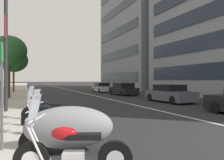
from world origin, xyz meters
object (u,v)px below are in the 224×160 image
Objects in this scene: motorcycle_second_in_row at (58,125)px; street_tree_far_plaza at (14,60)px; parking_sign_by_curb at (2,85)px; motorcycle_under_tarp at (48,112)px; street_lamp_with_banners at (13,9)px; motorcycle_mid_row at (68,128)px; car_lead_in_lane at (170,94)px; motorcycle_nearest_camera at (71,152)px; motorcycle_far_end_row at (50,119)px; street_tree_mid_sidewalk at (9,51)px; car_following_behind at (123,89)px; pedestrian_on_plaza at (0,89)px; car_mid_block_traffic at (102,88)px.

street_tree_far_plaza is (25.46, 2.33, 3.85)m from motorcycle_second_in_row.
motorcycle_under_tarp is at bearing -19.33° from parking_sign_by_curb.
motorcycle_under_tarp is at bearing -155.50° from street_lamp_with_banners.
motorcycle_mid_row is 0.51× the size of car_lead_in_lane.
motorcycle_second_in_row is at bearing 127.59° from car_lead_in_lane.
motorcycle_nearest_camera reaches higher than motorcycle_far_end_row.
street_tree_mid_sidewalk reaches higher than parking_sign_by_curb.
car_lead_in_lane is 14.25m from parking_sign_by_curb.
car_following_behind is (8.52, 0.17, 0.02)m from car_lead_in_lane.
motorcycle_far_end_row is 1.49m from motorcycle_under_tarp.
street_tree_far_plaza is (28.04, 2.21, 3.84)m from motorcycle_nearest_camera.
pedestrian_on_plaza is at bearing 160.60° from street_tree_mid_sidewalk.
street_tree_mid_sidewalk is 0.96× the size of street_tree_far_plaza.
motorcycle_second_in_row is 2.08m from parking_sign_by_curb.
motorcycle_mid_row is at bearing 149.91° from car_following_behind.
pedestrian_on_plaza reaches higher than car_mid_block_traffic.
motorcycle_mid_row is 0.25× the size of street_lamp_with_banners.
car_lead_in_lane is 15.29m from car_mid_block_traffic.
street_tree_mid_sidewalk is 3.75m from pedestrian_on_plaza.
street_tree_mid_sidewalk is (16.02, 0.85, 2.68)m from parking_sign_by_curb.
street_lamp_with_banners reaches higher than parking_sign_by_curb.
car_lead_in_lane reaches higher than motorcycle_far_end_row.
motorcycle_under_tarp is at bearing -118.45° from pedestrian_on_plaza.
motorcycle_nearest_camera reaches higher than car_mid_block_traffic.
motorcycle_nearest_camera is 18.16m from street_tree_mid_sidewalk.
pedestrian_on_plaza is at bearing 64.11° from car_lead_in_lane.
street_lamp_with_banners reaches higher than car_following_behind.
car_following_behind is 1.02× the size of car_mid_block_traffic.
motorcycle_nearest_camera is at bearing 118.21° from motorcycle_far_end_row.
motorcycle_under_tarp is at bearing 143.02° from car_following_behind.
street_tree_far_plaza reaches higher than motorcycle_nearest_camera.
street_tree_mid_sidewalk reaches higher than motorcycle_second_in_row.
motorcycle_under_tarp is at bearing -71.43° from motorcycle_nearest_camera.
motorcycle_far_end_row is 2.90m from parking_sign_by_curb.
parking_sign_by_curb is at bearing -127.35° from pedestrian_on_plaza.
parking_sign_by_curb is at bearing 92.81° from motorcycle_under_tarp.
motorcycle_far_end_row is 6.89m from street_lamp_with_banners.
pedestrian_on_plaza is (-12.04, 0.47, -3.32)m from street_tree_far_plaza.
street_lamp_with_banners reaches higher than car_lead_in_lane.
pedestrian_on_plaza reaches higher than motorcycle_under_tarp.
motorcycle_mid_row is at bearing -171.98° from street_tree_mid_sidewalk.
motorcycle_far_end_row is at bearing -174.77° from street_tree_far_plaza.
parking_sign_by_curb is 16.27m from street_tree_mid_sidewalk.
street_tree_far_plaza is (10.43, 0.09, -0.02)m from street_tree_mid_sidewalk.
motorcycle_far_end_row is at bearing -74.04° from motorcycle_mid_row.
motorcycle_second_in_row is 25.86m from street_tree_far_plaza.
motorcycle_mid_row is 2.62m from motorcycle_far_end_row.
car_following_behind is 1.74× the size of parking_sign_by_curb.
street_tree_mid_sidewalk reaches higher than car_mid_block_traffic.
parking_sign_by_curb is (1.59, 1.27, 1.18)m from motorcycle_nearest_camera.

